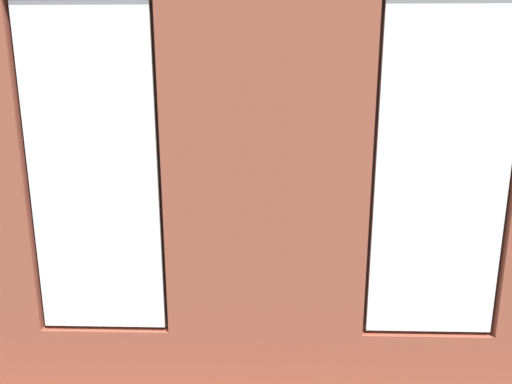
% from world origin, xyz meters
% --- Properties ---
extents(ground_plane, '(7.01, 5.47, 0.10)m').
position_xyz_m(ground_plane, '(0.00, 0.00, -0.05)').
color(ground_plane, '#99663D').
extents(brick_wall_with_windows, '(6.41, 0.30, 3.10)m').
position_xyz_m(brick_wall_with_windows, '(-0.00, 2.35, 1.51)').
color(brick_wall_with_windows, brown).
rests_on(brick_wall_with_windows, ground_plane).
extents(couch_by_window, '(1.74, 0.87, 0.80)m').
position_xyz_m(couch_by_window, '(0.38, 1.71, 0.33)').
color(couch_by_window, black).
rests_on(couch_by_window, ground_plane).
extents(couch_left, '(0.93, 1.74, 0.80)m').
position_xyz_m(couch_left, '(-2.50, -0.20, 0.33)').
color(couch_left, black).
rests_on(couch_left, ground_plane).
extents(coffee_table, '(1.55, 0.87, 0.45)m').
position_xyz_m(coffee_table, '(0.41, -0.02, 0.40)').
color(coffee_table, tan).
rests_on(coffee_table, ground_plane).
extents(cup_ceramic, '(0.09, 0.09, 0.11)m').
position_xyz_m(cup_ceramic, '(-0.01, -0.17, 0.50)').
color(cup_ceramic, '#B23D38').
rests_on(cup_ceramic, coffee_table).
extents(candle_jar, '(0.08, 0.08, 0.13)m').
position_xyz_m(candle_jar, '(0.87, 0.11, 0.51)').
color(candle_jar, '#B7333D').
rests_on(candle_jar, coffee_table).
extents(table_plant_small, '(0.12, 0.12, 0.20)m').
position_xyz_m(table_plant_small, '(0.41, -0.02, 0.56)').
color(table_plant_small, '#9E5638').
rests_on(table_plant_small, coffee_table).
extents(remote_black, '(0.17, 0.13, 0.02)m').
position_xyz_m(remote_black, '(0.30, 0.11, 0.46)').
color(remote_black, black).
rests_on(remote_black, coffee_table).
extents(media_console, '(1.09, 0.42, 0.48)m').
position_xyz_m(media_console, '(2.85, -0.08, 0.24)').
color(media_console, black).
rests_on(media_console, ground_plane).
extents(tv_flatscreen, '(1.14, 0.20, 0.78)m').
position_xyz_m(tv_flatscreen, '(2.85, -0.09, 0.87)').
color(tv_flatscreen, black).
rests_on(tv_flatscreen, media_console).
extents(papasan_chair, '(1.08, 1.08, 0.69)m').
position_xyz_m(papasan_chair, '(1.06, -1.46, 0.44)').
color(papasan_chair, olive).
rests_on(papasan_chair, ground_plane).
extents(potted_plant_between_couches, '(0.45, 0.45, 0.84)m').
position_xyz_m(potted_plant_between_couches, '(-0.94, 1.66, 0.54)').
color(potted_plant_between_couches, '#9E5638').
rests_on(potted_plant_between_couches, ground_plane).
extents(potted_plant_near_tv, '(0.55, 0.55, 0.84)m').
position_xyz_m(potted_plant_near_tv, '(2.30, 0.91, 0.53)').
color(potted_plant_near_tv, '#9E5638').
rests_on(potted_plant_near_tv, ground_plane).
extents(potted_plant_by_left_couch, '(0.29, 0.29, 0.44)m').
position_xyz_m(potted_plant_by_left_couch, '(-2.10, -1.51, 0.27)').
color(potted_plant_by_left_couch, '#9E5638').
rests_on(potted_plant_by_left_couch, ground_plane).
extents(potted_plant_mid_room_small, '(0.45, 0.45, 0.57)m').
position_xyz_m(potted_plant_mid_room_small, '(-0.70, -0.64, 0.39)').
color(potted_plant_mid_room_small, '#47423D').
rests_on(potted_plant_mid_room_small, ground_plane).
extents(potted_plant_foreground_right, '(0.90, 1.00, 1.30)m').
position_xyz_m(potted_plant_foreground_right, '(2.55, -1.68, 0.72)').
color(potted_plant_foreground_right, brown).
rests_on(potted_plant_foreground_right, ground_plane).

